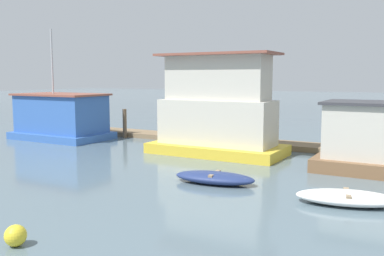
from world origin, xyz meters
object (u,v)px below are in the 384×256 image
buoy_yellow (16,236)px  houseboat_blue (61,117)px  dinghy_white (347,198)px  dinghy_navy (214,178)px  houseboat_yellow (217,112)px  mooring_post_centre (125,123)px

buoy_yellow → houseboat_blue: bearing=132.9°
houseboat_blue → dinghy_white: houseboat_blue is taller
dinghy_navy → dinghy_white: (4.87, -0.36, -0.00)m
dinghy_white → houseboat_yellow: bearing=141.3°
dinghy_white → houseboat_blue: bearing=162.1°
dinghy_navy → mooring_post_centre: size_ratio=1.70×
dinghy_navy → dinghy_white: size_ratio=0.96×
dinghy_navy → mooring_post_centre: 13.42m
houseboat_blue → dinghy_white: bearing=-17.9°
dinghy_navy → buoy_yellow: size_ratio=6.21×
houseboat_yellow → buoy_yellow: bearing=-84.7°
dinghy_white → mooring_post_centre: size_ratio=1.78×
houseboat_yellow → mooring_post_centre: houseboat_yellow is taller
mooring_post_centre → buoy_yellow: bearing=-59.8°
houseboat_blue → mooring_post_centre: houseboat_blue is taller
houseboat_blue → mooring_post_centre: size_ratio=3.70×
mooring_post_centre → buoy_yellow: 18.37m
houseboat_yellow → buoy_yellow: (1.25, -13.47, -1.97)m
dinghy_white → buoy_yellow: 9.73m
houseboat_blue → mooring_post_centre: (3.29, 2.39, -0.47)m
dinghy_navy → buoy_yellow: 7.90m
dinghy_white → mooring_post_centre: 17.71m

